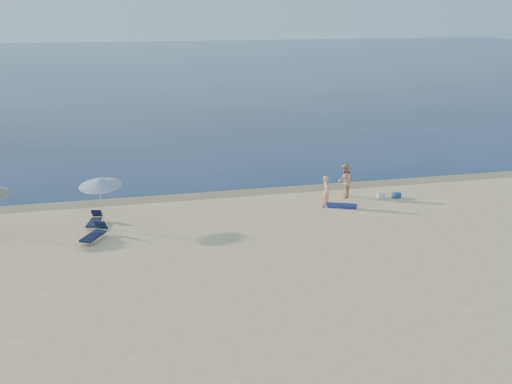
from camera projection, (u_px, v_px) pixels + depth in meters
ground at (395, 378)px, 18.31m from camera, size 160.00×160.00×0.00m
sea at (139, 66)px, 111.41m from camera, size 240.00×160.00×0.01m
wet_sand_strip at (243, 192)px, 36.37m from camera, size 240.00×1.60×0.00m
person_left at (326, 191)px, 33.57m from camera, size 0.48×0.67×1.69m
person_right at (345, 181)px, 35.24m from camera, size 1.01×1.12×1.88m
beach_towel at (340, 206)px, 33.95m from camera, size 1.98×1.59×0.03m
white_bag at (381, 195)px, 35.32m from camera, size 0.39×0.34×0.31m
blue_cooler at (396, 195)px, 35.31m from camera, size 0.46×0.34×0.30m
umbrella_near at (100, 182)px, 29.97m from camera, size 2.60×2.62×2.62m
lounger_left at (94, 221)px, 30.87m from camera, size 0.82×1.56×0.65m
lounger_right at (94, 234)px, 28.98m from camera, size 1.31×1.76×0.75m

